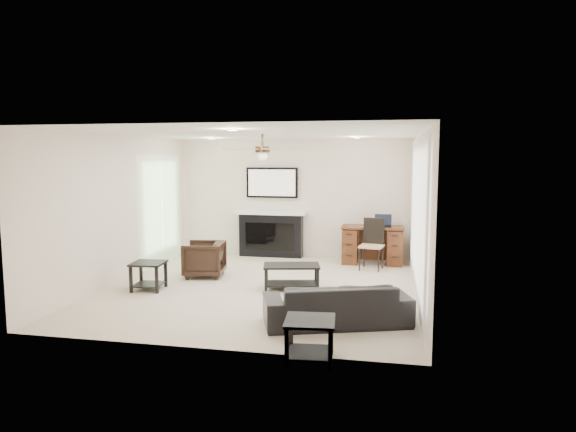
# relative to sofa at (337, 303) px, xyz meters

# --- Properties ---
(room_shell) EXTENTS (5.50, 5.54, 2.52)m
(room_shell) POSITION_rel_sofa_xyz_m (-1.21, 1.69, 1.41)
(room_shell) COLOR beige
(room_shell) RESTS_ON ground
(sofa) EXTENTS (1.98, 1.27, 0.54)m
(sofa) POSITION_rel_sofa_xyz_m (0.00, 0.00, 0.00)
(sofa) COLOR black
(sofa) RESTS_ON ground
(armchair) EXTENTS (0.78, 0.77, 0.63)m
(armchair) POSITION_rel_sofa_xyz_m (-2.60, 2.15, 0.05)
(armchair) COLOR black
(armchair) RESTS_ON ground
(coffee_table) EXTENTS (0.99, 0.68, 0.40)m
(coffee_table) POSITION_rel_sofa_xyz_m (-0.90, 1.60, -0.07)
(coffee_table) COLOR black
(coffee_table) RESTS_ON ground
(end_table_near) EXTENTS (0.57, 0.57, 0.45)m
(end_table_near) POSITION_rel_sofa_xyz_m (-0.15, -1.25, -0.05)
(end_table_near) COLOR black
(end_table_near) RESTS_ON ground
(end_table_left) EXTENTS (0.55, 0.55, 0.45)m
(end_table_left) POSITION_rel_sofa_xyz_m (-3.15, 1.10, -0.05)
(end_table_left) COLOR black
(end_table_left) RESTS_ON ground
(fireplace_unit) EXTENTS (1.52, 0.34, 1.91)m
(fireplace_unit) POSITION_rel_sofa_xyz_m (-1.85, 4.19, 0.68)
(fireplace_unit) COLOR black
(fireplace_unit) RESTS_ON ground
(desk) EXTENTS (1.22, 0.56, 0.76)m
(desk) POSITION_rel_sofa_xyz_m (0.31, 3.85, 0.11)
(desk) COLOR #3F200F
(desk) RESTS_ON ground
(desk_chair) EXTENTS (0.49, 0.51, 0.97)m
(desk_chair) POSITION_rel_sofa_xyz_m (0.31, 3.30, 0.21)
(desk_chair) COLOR black
(desk_chair) RESTS_ON ground
(laptop) EXTENTS (0.33, 0.24, 0.23)m
(laptop) POSITION_rel_sofa_xyz_m (0.51, 3.83, 0.60)
(laptop) COLOR black
(laptop) RESTS_ON desk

